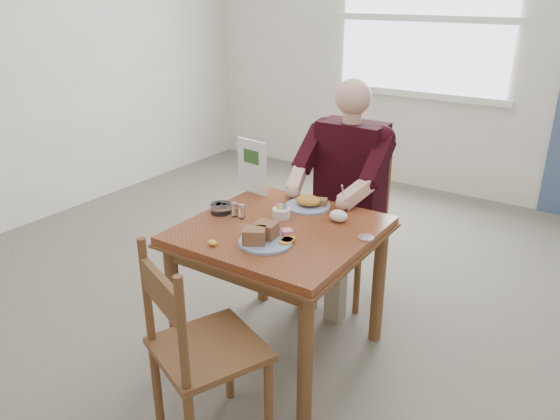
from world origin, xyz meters
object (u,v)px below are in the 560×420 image
Objects in this scene: near_plate at (264,237)px; far_plate at (309,203)px; table at (280,246)px; chair_far at (349,223)px; diner at (345,177)px; chair_near at (198,350)px.

near_plate reaches higher than far_plate.
near_plate is at bearing -78.58° from table.
chair_far is 0.34m from diner.
chair_far is at bearing 90.01° from diner.
chair_far is at bearing 88.80° from far_plate.
table is at bearing -90.00° from chair_far.
diner is at bearing -89.99° from chair_far.
chair_far is at bearing 92.29° from near_plate.
chair_near is 0.61m from near_plate.
chair_near is at bearing -85.33° from far_plate.
chair_near reaches higher than near_plate.
chair_far reaches higher than near_plate.
chair_far is 3.06× the size of far_plate.
near_plate is 1.07× the size of far_plate.
near_plate is (0.04, -0.20, 0.14)m from table.
chair_far is at bearing 90.00° from table.
table is at bearing 101.42° from near_plate.
near_plate is (0.04, -0.99, 0.30)m from chair_far.
chair_far is (0.00, 0.80, -0.16)m from table.
diner is at bearing 92.52° from near_plate.
table is 0.33m from far_plate.
chair_near is 1.47m from diner.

